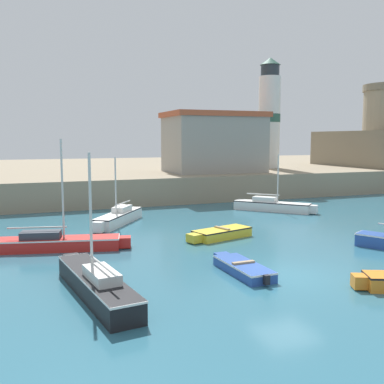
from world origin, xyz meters
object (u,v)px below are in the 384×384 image
sailboat_black_7 (96,283)px  lighthouse (269,115)px  sailboat_white_1 (273,205)px  dinghy_blue_6 (242,267)px  sailboat_white_8 (118,217)px  sailboat_red_2 (56,242)px  dinghy_yellow_0 (220,233)px  harbor_shed_mid_row (214,142)px

sailboat_black_7 → lighthouse: lighthouse is taller
sailboat_white_1 → dinghy_blue_6: 16.47m
sailboat_white_1 → sailboat_white_8: bearing=-175.6°
sailboat_red_2 → sailboat_white_8: (4.35, 5.69, 0.05)m
sailboat_red_2 → sailboat_black_7: sailboat_red_2 is taller
sailboat_black_7 → sailboat_red_2: bearing=96.3°
sailboat_white_1 → sailboat_white_8: sailboat_white_1 is taller
dinghy_yellow_0 → harbor_shed_mid_row: 20.33m
sailboat_red_2 → lighthouse: lighthouse is taller
sailboat_white_1 → lighthouse: 17.92m
dinghy_yellow_0 → sailboat_white_8: 7.65m
sailboat_red_2 → dinghy_blue_6: size_ratio=1.73×
sailboat_black_7 → sailboat_white_8: (3.53, 13.07, -0.03)m
sailboat_red_2 → dinghy_blue_6: bearing=-44.5°
sailboat_black_7 → harbor_shed_mid_row: 29.87m
sailboat_white_1 → dinghy_blue_6: bearing=-125.5°
sailboat_red_2 → dinghy_yellow_0: bearing=-3.5°
dinghy_blue_6 → sailboat_white_8: bearing=101.5°
sailboat_red_2 → sailboat_white_1: bearing=21.9°
sailboat_red_2 → lighthouse: (24.39, 20.75, 7.68)m
dinghy_yellow_0 → sailboat_white_8: size_ratio=0.76×
harbor_shed_mid_row → sailboat_white_1: bearing=-89.7°
sailboat_black_7 → harbor_shed_mid_row: (15.57, 25.05, 4.72)m
sailboat_white_8 → lighthouse: 26.20m
sailboat_red_2 → harbor_shed_mid_row: harbor_shed_mid_row is taller
dinghy_yellow_0 → harbor_shed_mid_row: (7.61, 18.20, 4.91)m
sailboat_white_1 → harbor_shed_mid_row: 12.03m
dinghy_yellow_0 → sailboat_black_7: sailboat_black_7 is taller
sailboat_black_7 → dinghy_yellow_0: bearing=40.7°
sailboat_white_1 → harbor_shed_mid_row: bearing=90.3°
sailboat_white_1 → sailboat_black_7: sailboat_black_7 is taller
lighthouse → harbor_shed_mid_row: (-8.00, -3.08, -2.88)m
sailboat_black_7 → lighthouse: (23.57, 28.13, 7.60)m
sailboat_white_1 → sailboat_black_7: size_ratio=0.76×
dinghy_blue_6 → sailboat_white_1: bearing=54.5°
dinghy_blue_6 → harbor_shed_mid_row: size_ratio=0.43×
dinghy_yellow_0 → sailboat_red_2: 8.80m
sailboat_black_7 → lighthouse: bearing=50.0°
sailboat_white_8 → sailboat_white_1: bearing=4.4°
sailboat_red_2 → lighthouse: bearing=40.4°
lighthouse → sailboat_black_7: bearing=-130.0°
sailboat_white_1 → lighthouse: size_ratio=0.44×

